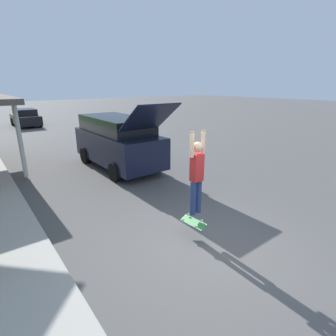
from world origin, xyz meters
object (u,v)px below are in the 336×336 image
(car_down_street, at_px, (25,118))
(skateboarder, at_px, (197,173))
(suv_parked, at_px, (118,141))
(skateboard, at_px, (193,222))

(car_down_street, height_order, skateboarder, skateboarder)
(suv_parked, xyz_separation_m, skateboard, (-1.24, -6.02, -0.72))
(skateboard, bearing_deg, skateboarder, 14.60)
(skateboarder, bearing_deg, skateboard, -165.40)
(skateboarder, height_order, skateboard, skateboarder)
(suv_parked, bearing_deg, skateboarder, -100.95)
(skateboarder, distance_m, skateboard, 1.17)
(suv_parked, xyz_separation_m, car_down_street, (-0.80, 15.33, -0.44))
(suv_parked, distance_m, skateboarder, 6.13)
(skateboard, bearing_deg, car_down_street, 88.83)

